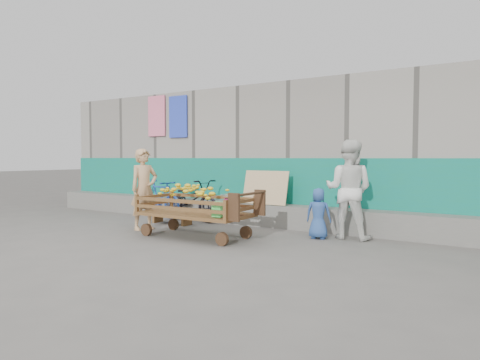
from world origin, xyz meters
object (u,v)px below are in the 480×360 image
Objects in this scene: vendor_man at (144,189)px; bicycle_blue at (160,198)px; woman at (349,189)px; child at (318,213)px; bench at (172,215)px; banana_cart at (193,202)px; bicycle_dark at (191,200)px.

vendor_man is 1.75m from bicycle_blue.
child is at bearing 31.48° from woman.
bench is at bearing 3.37° from woman.
banana_cart is at bearing -113.10° from bicycle_blue.
woman reaches higher than banana_cart.
banana_cart is 1.27× the size of woman.
bicycle_dark is at bearing -78.50° from bicycle_blue.
bicycle_dark is (0.00, 1.44, -0.33)m from vendor_man.
bicycle_blue is at bearing 145.40° from banana_cart.
bicycle_dark is at bearing 130.26° from banana_cart.
woman is (3.71, 0.39, 0.67)m from bench.
vendor_man is at bearing 5.29° from child.
woman reaches higher than child.
bench is at bearing 144.89° from banana_cart.
banana_cart is 2.46× the size of child.
bicycle_dark reaches higher than child.
bench is 1.15× the size of child.
bench is 3.29m from child.
bench is at bearing -112.32° from bicycle_blue.
banana_cart is 1.46× the size of bicycle_blue.
vendor_man is 3.88m from woman.
vendor_man is at bearing -169.34° from bicycle_dark.
bicycle_dark reaches higher than bicycle_blue.
vendor_man is at bearing 15.83° from woman.
bench is 0.66m from bicycle_dark.
banana_cart reaches higher than child.
banana_cart is 2.20m from child.
bicycle_blue is at bearing -17.69° from child.
bicycle_blue reaches higher than bench.
bicycle_dark is at bearing 14.79° from vendor_man.
woman is (2.37, 1.34, 0.23)m from banana_cart.
child is (3.27, 0.10, 0.26)m from bench.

